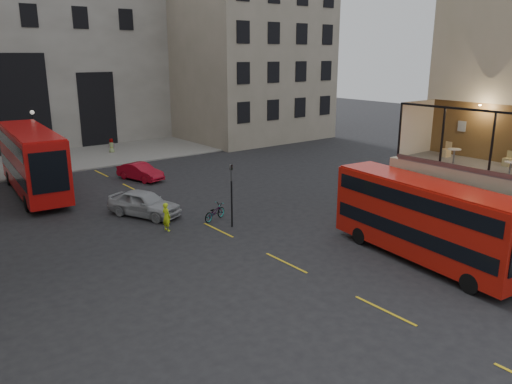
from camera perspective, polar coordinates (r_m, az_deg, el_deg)
ground at (r=22.68m, az=17.66°, el=-11.29°), size 140.00×140.00×0.00m
host_frontage at (r=27.20m, az=25.91°, el=-2.52°), size 3.00×11.00×4.50m
cafe_floor at (r=26.63m, az=26.49°, el=2.19°), size 3.00×10.00×0.10m
gateway at (r=60.22m, az=-27.16°, el=13.38°), size 35.00×10.60×18.00m
building_right at (r=63.06m, az=-1.99°, el=15.97°), size 16.60×18.60×20.00m
pavement_far at (r=51.21m, az=-24.71°, el=2.99°), size 40.00×12.00×0.12m
traffic_light_near at (r=29.09m, az=-2.81°, el=0.54°), size 0.16×0.20×3.80m
street_lamp_b at (r=46.96m, az=-23.84°, el=4.98°), size 0.36×0.36×5.33m
bus_near at (r=25.65m, az=18.65°, el=-2.73°), size 3.39×10.31×4.04m
bus_far at (r=39.39m, az=-24.22°, el=3.54°), size 3.72×12.13×4.77m
car_a at (r=32.27m, az=-12.66°, el=-1.26°), size 3.80×5.22×1.65m
car_b at (r=41.53m, az=-13.09°, el=2.27°), size 2.60×4.44×1.38m
bicycle at (r=30.89m, az=-4.75°, el=-2.31°), size 2.04×1.29×1.01m
cyclist at (r=29.33m, az=-10.21°, el=-2.80°), size 0.50×0.67×1.69m
pedestrian_c at (r=48.20m, az=-22.34°, el=3.43°), size 0.98×0.60×1.56m
pedestrian_d at (r=53.54m, az=-16.18°, el=5.08°), size 0.88×0.86×1.53m
cafe_table_mid at (r=25.23m, az=27.05°, el=2.60°), size 0.53×0.53×0.67m
cafe_table_far at (r=26.72m, az=21.69°, el=4.04°), size 0.64×0.64×0.80m
cafe_chair_b at (r=27.48m, az=26.82°, el=3.12°), size 0.42×0.42×0.75m
cafe_chair_d at (r=28.68m, az=20.87°, el=4.27°), size 0.46×0.46×0.81m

